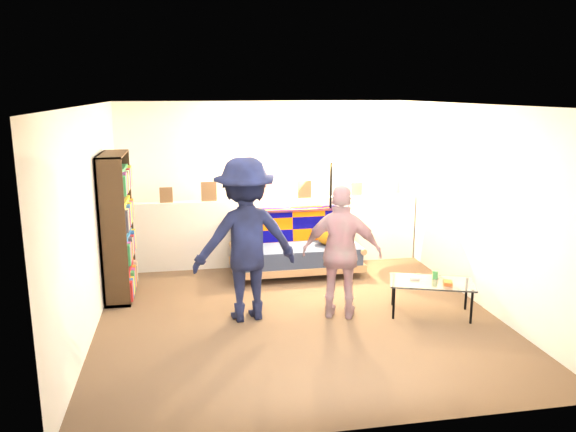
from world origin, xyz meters
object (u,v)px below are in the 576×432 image
object	(u,v)px
person_left	(245,240)
person_right	(342,253)
bookshelf	(117,231)
coffee_table	(432,284)
futon_sofa	(296,248)
floor_lamp	(332,189)

from	to	relation	value
person_left	person_right	size ratio (longest dim) A/B	1.21
bookshelf	person_right	bearing A→B (deg)	-24.57
bookshelf	coffee_table	world-z (taller)	bookshelf
futon_sofa	coffee_table	world-z (taller)	futon_sofa
futon_sofa	coffee_table	distance (m)	2.18
floor_lamp	person_left	size ratio (longest dim) A/B	0.88
bookshelf	floor_lamp	size ratio (longest dim) A/B	1.12
floor_lamp	bookshelf	bearing A→B (deg)	-166.02
person_left	person_right	world-z (taller)	person_left
person_right	person_left	bearing A→B (deg)	10.34
floor_lamp	person_left	world-z (taller)	person_left
coffee_table	floor_lamp	xyz separation A→B (m)	(-0.68, 2.03, 0.78)
futon_sofa	person_left	size ratio (longest dim) A/B	1.00
bookshelf	person_left	distance (m)	1.80
coffee_table	person_right	xyz separation A→B (m)	(-1.06, 0.12, 0.39)
coffee_table	person_right	bearing A→B (deg)	173.42
coffee_table	person_right	world-z (taller)	person_right
person_left	floor_lamp	bearing A→B (deg)	-139.20
futon_sofa	person_right	world-z (taller)	person_right
futon_sofa	person_right	bearing A→B (deg)	-83.34
futon_sofa	bookshelf	distance (m)	2.47
bookshelf	coffee_table	bearing A→B (deg)	-19.68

